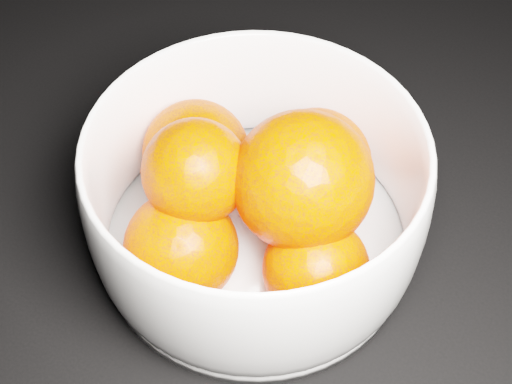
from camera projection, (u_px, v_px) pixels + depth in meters
The scene contains 2 objects.
bowl at pixel (256, 197), 0.49m from camera, with size 0.23×0.23×0.11m.
orange_pile at pixel (257, 191), 0.48m from camera, with size 0.20×0.19×0.13m.
Camera 1 is at (-0.10, -0.52, 0.44)m, focal length 50.00 mm.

